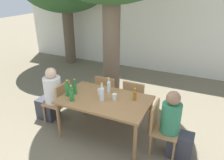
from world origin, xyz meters
name	(u,v)px	position (x,y,z in m)	size (l,w,h in m)	color
ground_plane	(105,134)	(0.00, 0.00, 0.00)	(30.00, 30.00, 0.00)	#706651
cafe_building_wall	(159,28)	(0.00, 3.75, 1.40)	(10.00, 0.08, 2.80)	white
dining_table_front	(105,102)	(0.00, 0.00, 0.69)	(1.60, 0.99, 0.77)	#996B42
patio_chair_0	(60,100)	(-1.03, 0.00, 0.50)	(0.44, 0.44, 0.89)	#A87A4C
patio_chair_1	(161,126)	(1.03, 0.00, 0.50)	(0.44, 0.44, 0.89)	#A87A4C
patio_chair_2	(107,92)	(-0.32, 0.73, 0.50)	(0.44, 0.44, 0.89)	#A87A4C
patio_chair_3	(135,98)	(0.32, 0.73, 0.50)	(0.44, 0.44, 0.89)	#A87A4C
person_seated_0	(50,97)	(-1.26, 0.00, 0.53)	(0.58, 0.35, 1.17)	#383842
person_seated_1	(175,128)	(1.27, 0.00, 0.52)	(0.56, 0.32, 1.17)	#383842
water_bottle_0	(109,87)	(-0.05, 0.26, 0.89)	(0.06, 0.06, 0.31)	silver
green_bottle_1	(75,88)	(-0.60, -0.05, 0.88)	(0.07, 0.07, 0.30)	#287A38
green_bottle_2	(68,90)	(-0.68, -0.17, 0.89)	(0.08, 0.08, 0.32)	#287A38
amber_bottle_3	(135,95)	(0.49, 0.19, 0.86)	(0.06, 0.06, 0.23)	#9E661E
green_bottle_4	(72,95)	(-0.50, -0.30, 0.88)	(0.08, 0.08, 0.30)	#287A38
water_bottle_5	(102,94)	(-0.02, -0.07, 0.90)	(0.08, 0.08, 0.33)	silver
drinking_glass_0	(115,97)	(0.17, 0.05, 0.82)	(0.08, 0.08, 0.11)	silver
drinking_glass_1	(100,92)	(-0.17, 0.11, 0.82)	(0.08, 0.08, 0.11)	silver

